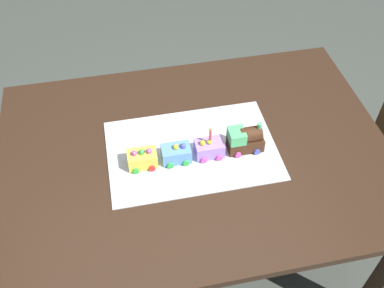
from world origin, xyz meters
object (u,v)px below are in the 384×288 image
cake_car_hopper_lemon (142,159)px  birthday_candle (210,134)px  cake_locomotive (245,139)px  cake_car_caboose_lavender (209,148)px  cake_car_flatbed_sky_blue (176,153)px  dining_table (195,170)px

cake_car_hopper_lemon → birthday_candle: birthday_candle is taller
cake_locomotive → cake_car_caboose_lavender: bearing=0.0°
cake_locomotive → birthday_candle: size_ratio=2.29×
cake_car_flatbed_sky_blue → birthday_candle: 0.14m
cake_locomotive → birthday_candle: birthday_candle is taller
cake_car_flatbed_sky_blue → cake_car_hopper_lemon: 0.12m
cake_car_caboose_lavender → cake_locomotive: bearing=-180.0°
dining_table → birthday_candle: 0.22m
cake_car_hopper_lemon → birthday_candle: bearing=-180.0°
dining_table → cake_locomotive: size_ratio=10.00×
cake_locomotive → cake_car_hopper_lemon: 0.37m
cake_car_flatbed_sky_blue → cake_locomotive: bearing=-180.0°
cake_locomotive → birthday_candle: bearing=0.0°
cake_car_hopper_lemon → cake_locomotive: bearing=-180.0°
cake_car_caboose_lavender → cake_car_hopper_lemon: bearing=0.0°
cake_car_caboose_lavender → cake_car_flatbed_sky_blue: same height
cake_car_caboose_lavender → cake_car_hopper_lemon: (0.24, 0.00, 0.00)m
dining_table → cake_locomotive: cake_locomotive is taller
cake_car_caboose_lavender → cake_car_hopper_lemon: 0.24m
cake_car_flatbed_sky_blue → birthday_candle: (-0.12, -0.00, 0.07)m
cake_car_caboose_lavender → dining_table: bearing=-28.7°
cake_car_flatbed_sky_blue → birthday_candle: size_ratio=1.63×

